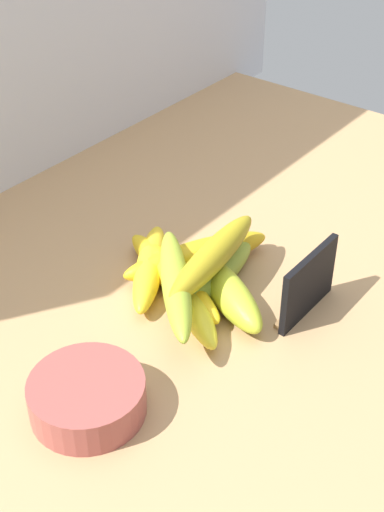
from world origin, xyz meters
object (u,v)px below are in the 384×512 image
Objects in this scene: banana_2 at (150,267)px; banana_1 at (173,276)px; fruit_bowl at (87,397)px; banana_7 at (213,256)px; banana_3 at (189,301)px; banana_4 at (228,293)px; chalkboard_sign at (308,286)px; banana_0 at (212,277)px; banana_6 at (175,283)px; banana_5 at (197,256)px.

banana_1 is at bearing -85.95° from banana_2.
banana_7 is (23.12, 1.47, 3.88)cm from fruit_bowl.
banana_4 reaches higher than banana_3.
banana_1 is 5.15cm from banana_3.
chalkboard_sign is 11.81cm from banana_7.
banana_7 reaches higher than banana_2.
banana_6 reaches higher than banana_0.
fruit_bowl is at bearing -172.03° from banana_6.
chalkboard_sign is at bearing -56.94° from banana_4.
chalkboard_sign is 15.67cm from banana_6.
banana_5 is at bearing 13.52° from fruit_bowl.
banana_7 is (-3.10, -4.83, 3.88)cm from banana_5.
banana_5 is (-1.27, 15.61, -1.85)cm from chalkboard_sign.
fruit_bowl is at bearing 161.29° from chalkboard_sign.
banana_7 reaches higher than fruit_bowl.
banana_0 is 4.99cm from banana_5.
banana_0 is 4.91cm from banana_1.
banana_0 and banana_5 have the same top height.
banana_4 is at bearing 123.06° from chalkboard_sign.
banana_5 is (7.60, 4.74, 0.29)cm from banana_3.
banana_3 is at bearing 129.20° from chalkboard_sign.
banana_7 is at bearing 112.09° from chalkboard_sign.
banana_5 is at bearing 31.93° from banana_3.
chalkboard_sign is at bearing -67.91° from banana_7.
chalkboard_sign is 0.63× the size of banana_0.
banana_6 is (-6.60, 0.43, 3.01)cm from banana_0.
fruit_bowl is at bearing 176.24° from banana_4.
chalkboard_sign is at bearing -50.80° from banana_3.
banana_4 reaches higher than banana_0.
banana_2 is 6.38cm from banana_5.
banana_4 is at bearing -80.14° from banana_1.
chalkboard_sign is 0.56× the size of banana_7.
banana_0 is at bearing 108.34° from chalkboard_sign.
banana_0 is at bearing 68.42° from banana_4.
banana_1 is 1.19× the size of banana_3.
banana_6 is (-5.24, 3.87, 2.89)cm from banana_4.
fruit_bowl is 0.61× the size of banana_7.
chalkboard_sign reaches higher than fruit_bowl.
banana_7 reaches higher than banana_6.
banana_4 reaches higher than fruit_bowl.
banana_2 is 0.89× the size of banana_5.
banana_3 is at bearing -118.55° from banana_1.
chalkboard_sign is 0.54× the size of banana_5.
chalkboard_sign is 0.61× the size of banana_2.
fruit_bowl is 21.94cm from banana_1.
banana_4 is (1.57, -11.16, 0.42)cm from banana_2.
banana_6 is (-3.92, -3.69, 3.20)cm from banana_1.
banana_7 reaches higher than banana_3.
banana_1 reaches higher than banana_2.
fruit_bowl is at bearing -175.26° from banana_0.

